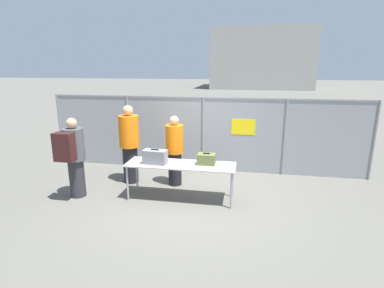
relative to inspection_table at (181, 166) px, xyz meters
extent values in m
plane|color=#605E56|center=(0.19, -0.09, -0.72)|extent=(120.00, 120.00, 0.00)
cylinder|color=gray|center=(-3.96, 1.91, 0.27)|extent=(0.07, 0.07, 1.97)
cylinder|color=gray|center=(-1.89, 1.91, 0.27)|extent=(0.07, 0.07, 1.97)
cylinder|color=gray|center=(0.19, 1.91, 0.27)|extent=(0.07, 0.07, 1.97)
cylinder|color=gray|center=(2.26, 1.91, 0.27)|extent=(0.07, 0.07, 1.97)
cylinder|color=gray|center=(4.34, 1.91, 0.27)|extent=(0.07, 0.07, 1.97)
cube|color=gray|center=(0.19, 1.91, 0.27)|extent=(8.30, 0.01, 1.97)
cube|color=gray|center=(0.19, 1.91, 1.22)|extent=(8.30, 0.04, 0.04)
cube|color=yellow|center=(1.23, 1.90, 0.50)|extent=(0.60, 0.01, 0.40)
cube|color=#B2B2AD|center=(0.00, 0.00, 0.04)|extent=(2.26, 0.67, 0.02)
cylinder|color=#99999E|center=(-1.07, -0.28, -0.34)|extent=(0.04, 0.04, 0.75)
cylinder|color=#99999E|center=(1.07, -0.28, -0.34)|extent=(0.04, 0.04, 0.75)
cylinder|color=#99999E|center=(-1.07, 0.28, -0.34)|extent=(0.04, 0.04, 0.75)
cylinder|color=#99999E|center=(1.07, 0.28, -0.34)|extent=(0.04, 0.04, 0.75)
cube|color=slate|center=(-0.52, -0.07, 0.20)|extent=(0.50, 0.27, 0.29)
cube|color=black|center=(-0.52, -0.07, 0.36)|extent=(0.16, 0.03, 0.02)
cube|color=#566033|center=(0.53, 0.08, 0.17)|extent=(0.37, 0.26, 0.22)
cube|color=black|center=(0.53, 0.08, 0.29)|extent=(0.14, 0.03, 0.02)
cylinder|color=#2D2D33|center=(-2.21, -0.26, -0.31)|extent=(0.32, 0.32, 0.81)
cylinder|color=#4C4C51|center=(-2.21, -0.26, 0.43)|extent=(0.42, 0.42, 0.68)
sphere|color=tan|center=(-2.21, -0.26, 0.88)|extent=(0.22, 0.22, 0.22)
cube|color=#381919|center=(-2.21, -0.59, 0.47)|extent=(0.38, 0.23, 0.57)
cylinder|color=black|center=(-0.30, 0.76, -0.33)|extent=(0.31, 0.31, 0.78)
cylinder|color=orange|center=(-0.30, 0.76, 0.39)|extent=(0.41, 0.41, 0.65)
sphere|color=tan|center=(-0.30, 0.76, 0.82)|extent=(0.21, 0.21, 0.21)
cylinder|color=black|center=(-1.39, 0.72, -0.27)|extent=(0.35, 0.35, 0.89)
cylinder|color=orange|center=(-1.39, 0.72, 0.54)|extent=(0.46, 0.46, 0.74)
sphere|color=tan|center=(-1.39, 0.72, 1.03)|extent=(0.24, 0.24, 0.24)
cube|color=#4C6B47|center=(2.26, 3.77, -0.29)|extent=(2.97, 1.46, 0.54)
sphere|color=black|center=(1.74, 2.99, -0.43)|extent=(0.57, 0.57, 0.57)
sphere|color=black|center=(1.74, 4.56, -0.43)|extent=(0.57, 0.57, 0.57)
cylinder|color=#59595B|center=(0.25, 3.77, -0.51)|extent=(1.04, 0.06, 0.06)
cube|color=#999993|center=(2.87, 35.48, 2.88)|extent=(12.13, 9.86, 7.19)
camera|label=1|loc=(1.28, -5.73, 2.01)|focal=28.00mm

